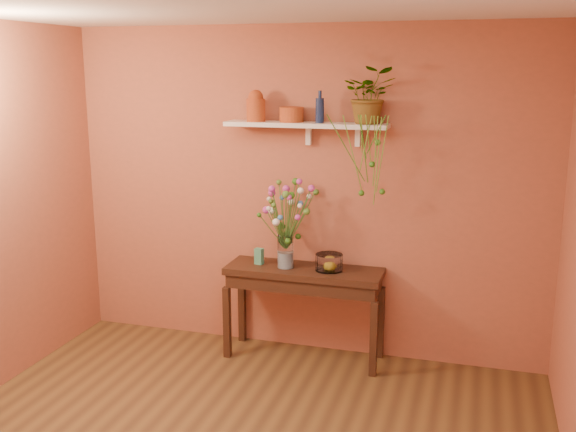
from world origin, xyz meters
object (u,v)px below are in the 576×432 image
at_px(terracotta_jug, 256,106).
at_px(glass_bowl, 329,263).
at_px(sideboard, 304,281).
at_px(glass_vase, 285,254).
at_px(bouquet, 287,207).
at_px(blue_bottle, 320,110).
at_px(spider_plant, 370,95).

distance_m(terracotta_jug, glass_bowl, 1.38).
distance_m(sideboard, glass_vase, 0.27).
distance_m(bouquet, glass_bowl, 0.56).
bearing_deg(blue_bottle, glass_bowl, -33.34).
height_order(blue_bottle, glass_vase, blue_bottle).
distance_m(sideboard, blue_bottle, 1.38).
height_order(sideboard, terracotta_jug, terracotta_jug).
bearing_deg(spider_plant, bouquet, -168.86).
bearing_deg(bouquet, spider_plant, 11.14).
bearing_deg(sideboard, glass_bowl, 1.33).
distance_m(spider_plant, glass_bowl, 1.35).
xyz_separation_m(spider_plant, glass_bowl, (-0.27, -0.11, -1.32)).
distance_m(blue_bottle, glass_vase, 1.18).
xyz_separation_m(blue_bottle, glass_vase, (-0.25, -0.10, -1.15)).
xyz_separation_m(blue_bottle, bouquet, (-0.24, -0.08, -0.77)).
bearing_deg(terracotta_jug, blue_bottle, -0.05).
bearing_deg(blue_bottle, terracotta_jug, 179.95).
relative_size(sideboard, spider_plant, 2.95).
relative_size(blue_bottle, spider_plant, 0.58).
bearing_deg(glass_vase, glass_bowl, 4.38).
height_order(spider_plant, bouquet, spider_plant).
bearing_deg(sideboard, blue_bottle, 37.19).
xyz_separation_m(glass_vase, bouquet, (0.01, 0.01, 0.39)).
bearing_deg(glass_bowl, terracotta_jug, 173.62).
bearing_deg(glass_vase, bouquet, 55.19).
distance_m(terracotta_jug, glass_vase, 1.21).
distance_m(spider_plant, bouquet, 1.08).
xyz_separation_m(sideboard, spider_plant, (0.48, 0.11, 1.49)).
bearing_deg(glass_vase, spider_plant, 12.26).
bearing_deg(terracotta_jug, sideboard, -10.03).
relative_size(terracotta_jug, glass_bowl, 1.14).
relative_size(terracotta_jug, bouquet, 0.45).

